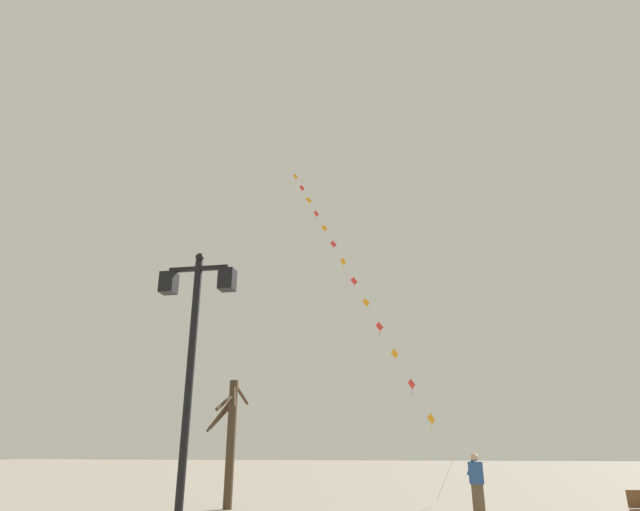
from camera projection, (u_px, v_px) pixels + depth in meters
ground_plane at (410, 501)px, 19.83m from camera, size 160.00×160.00×0.00m
twin_lantern_lamp_post at (193, 340)px, 9.50m from camera, size 1.44×0.28×5.32m
kite_train at (350, 274)px, 26.35m from camera, size 9.03×12.03×19.13m
kite_flyer at (477, 483)px, 15.24m from camera, size 0.45×0.61×1.71m
bare_tree at (230, 435)px, 17.85m from camera, size 1.50×2.31×4.08m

